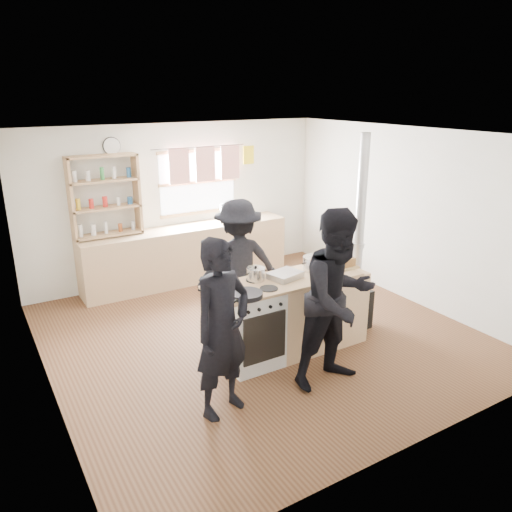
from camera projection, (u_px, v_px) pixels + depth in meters
The scene contains 14 objects.
ground at pixel (259, 334), 6.40m from camera, with size 5.00×5.00×0.01m, color brown.
back_counter at pixel (188, 254), 8.06m from camera, with size 3.40×0.55×0.90m, color tan.
shelving_unit at pixel (105, 196), 7.24m from camera, with size 1.00×0.28×1.20m.
thermos at pixel (223, 214), 8.19m from camera, with size 0.10×0.10×0.29m, color silver.
cooking_island at pixel (294, 314), 5.87m from camera, with size 1.97×0.64×0.93m.
skillet_greens at pixel (247, 294), 5.17m from camera, with size 0.45×0.45×0.05m.
roast_tray at pixel (285, 275), 5.69m from camera, with size 0.41×0.35×0.07m.
stockpot_stove at pixel (256, 274), 5.61m from camera, with size 0.21×0.21×0.17m.
stockpot_counter at pixel (313, 263), 5.92m from camera, with size 0.26×0.26×0.19m.
bread_board at pixel (346, 264), 6.01m from camera, with size 0.28×0.21×0.12m.
flue_heater at pixel (356, 280), 6.41m from camera, with size 0.35×0.35×2.50m.
person_near_left at pixel (222, 329), 4.61m from camera, with size 0.64×0.42×1.75m, color black.
person_near_right at pixel (338, 299), 5.08m from camera, with size 0.92×0.72×1.89m, color black.
person_far at pixel (239, 264), 6.43m from camera, with size 1.09×0.63×1.69m, color black.
Camera 1 is at (-2.99, -4.91, 2.97)m, focal length 35.00 mm.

